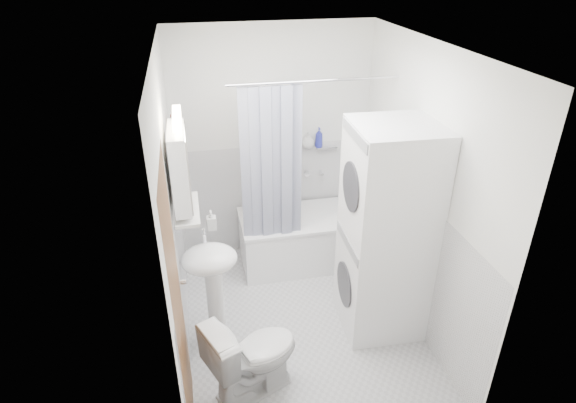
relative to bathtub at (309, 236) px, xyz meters
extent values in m
plane|color=silver|center=(-0.30, -0.92, -0.30)|extent=(2.60, 2.60, 0.00)
plane|color=white|center=(-0.30, 0.38, 0.90)|extent=(2.00, 0.00, 2.00)
plane|color=white|center=(-0.30, -2.22, 0.90)|extent=(2.00, 0.00, 2.00)
plane|color=white|center=(-1.30, -0.92, 0.90)|extent=(0.00, 2.60, 2.60)
plane|color=white|center=(0.70, -0.92, 0.90)|extent=(0.00, 2.60, 2.60)
plane|color=white|center=(-0.30, -0.92, 2.10)|extent=(2.60, 2.60, 0.00)
plane|color=white|center=(-0.30, 0.37, 0.30)|extent=(1.98, 0.00, 1.98)
plane|color=white|center=(-1.29, -0.92, 0.30)|extent=(0.00, 2.58, 2.58)
plane|color=white|center=(0.68, -0.92, 0.30)|extent=(0.00, 2.58, 2.58)
plane|color=brown|center=(-1.28, -1.80, 0.70)|extent=(0.00, 2.00, 2.00)
cylinder|color=silver|center=(-1.25, -1.47, 0.70)|extent=(0.04, 0.04, 0.04)
cube|color=white|center=(0.00, 0.00, -0.04)|extent=(1.41, 0.66, 0.52)
cube|color=white|center=(0.00, 0.00, 0.23)|extent=(1.43, 0.68, 0.03)
cube|color=silver|center=(0.00, 0.00, 0.12)|extent=(1.23, 0.48, 0.20)
cylinder|color=silver|center=(0.20, 0.33, 0.57)|extent=(0.04, 0.12, 0.04)
cylinder|color=silver|center=(0.00, -0.28, 1.70)|extent=(1.61, 0.02, 0.02)
cube|color=#131943|center=(-0.65, -0.28, 0.95)|extent=(0.10, 0.02, 1.45)
cube|color=#131943|center=(-0.56, -0.28, 0.95)|extent=(0.10, 0.02, 1.45)
cube|color=#131943|center=(-0.47, -0.28, 0.95)|extent=(0.10, 0.02, 1.45)
cube|color=#131943|center=(-0.38, -0.28, 0.95)|extent=(0.10, 0.02, 1.45)
cube|color=#131943|center=(-0.29, -0.28, 0.95)|extent=(0.10, 0.02, 1.45)
cube|color=#131943|center=(-0.20, -0.28, 0.95)|extent=(0.10, 0.02, 1.45)
ellipsoid|color=white|center=(-1.06, -1.02, 0.55)|extent=(0.44, 0.37, 0.20)
cylinder|color=white|center=(-1.04, -1.02, 0.07)|extent=(0.14, 0.14, 0.75)
cylinder|color=silver|center=(-1.08, -0.88, 0.67)|extent=(0.03, 0.03, 0.14)
cylinder|color=silver|center=(-1.08, -0.92, 0.73)|extent=(0.02, 0.10, 0.02)
cube|color=white|center=(-1.21, -0.82, 1.25)|extent=(0.12, 0.50, 0.60)
cube|color=white|center=(-1.15, -0.82, 1.25)|extent=(0.01, 0.47, 0.57)
cube|color=#FFEABF|center=(-1.19, -0.82, 1.63)|extent=(0.06, 0.45, 0.06)
cube|color=silver|center=(-1.19, -0.82, 0.90)|extent=(0.18, 0.54, 0.02)
cube|color=silver|center=(0.25, 0.32, 0.85)|extent=(0.22, 0.06, 0.02)
cube|color=#54130F|center=(-1.24, -0.17, 1.03)|extent=(0.05, 0.32, 0.75)
cube|color=#54130F|center=(-1.21, -0.17, 1.38)|extent=(0.03, 0.28, 0.08)
cylinder|color=silver|center=(-1.25, -0.17, 1.42)|extent=(0.02, 0.04, 0.02)
cube|color=white|center=(0.38, -1.05, 0.16)|extent=(0.67, 0.67, 0.92)
cylinder|color=#2D2D33|center=(0.04, -1.05, 0.15)|extent=(0.03, 0.39, 0.39)
cube|color=gray|center=(0.05, -1.05, 0.57)|extent=(0.03, 0.59, 0.08)
cube|color=white|center=(0.38, -1.05, 1.09)|extent=(0.67, 0.67, 0.92)
cylinder|color=#2D2D33|center=(0.04, -1.05, 1.08)|extent=(0.03, 0.39, 0.39)
cube|color=gray|center=(0.05, -1.05, 1.49)|extent=(0.03, 0.59, 0.08)
imported|color=white|center=(-0.82, -1.58, 0.04)|extent=(0.80, 0.64, 0.69)
imported|color=gray|center=(-1.01, -0.67, 0.65)|extent=(0.08, 0.17, 0.08)
imported|color=gray|center=(-1.19, -0.97, 0.95)|extent=(0.07, 0.18, 0.07)
imported|color=gray|center=(-1.19, -0.70, 0.96)|extent=(0.10, 0.09, 0.10)
imported|color=gray|center=(0.05, 0.32, 0.93)|extent=(0.13, 0.17, 0.13)
imported|color=#272D9D|center=(0.17, 0.32, 0.90)|extent=(0.08, 0.21, 0.08)
camera|label=1|loc=(-1.10, -4.16, 2.69)|focal=30.00mm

